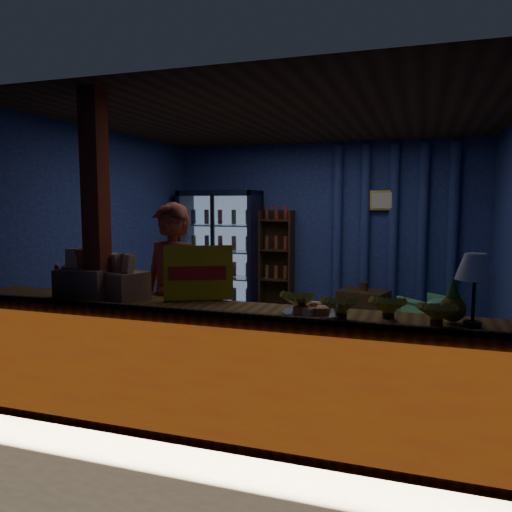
# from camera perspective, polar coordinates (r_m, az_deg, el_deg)

# --- Properties ---
(ground) EXTENTS (4.60, 4.60, 0.00)m
(ground) POSITION_cam_1_polar(r_m,az_deg,el_deg) (5.69, 3.45, -11.48)
(ground) COLOR #515154
(ground) RESTS_ON ground
(room_walls) EXTENTS (4.60, 4.60, 4.60)m
(room_walls) POSITION_cam_1_polar(r_m,az_deg,el_deg) (5.43, 3.56, 4.52)
(room_walls) COLOR navy
(room_walls) RESTS_ON ground
(counter) EXTENTS (4.40, 0.57, 0.99)m
(counter) POSITION_cam_1_polar(r_m,az_deg,el_deg) (3.82, -4.14, -12.91)
(counter) COLOR brown
(counter) RESTS_ON ground
(support_post) EXTENTS (0.16, 0.16, 2.60)m
(support_post) POSITION_cam_1_polar(r_m,az_deg,el_deg) (4.16, -17.65, 0.03)
(support_post) COLOR maroon
(support_post) RESTS_ON ground
(beverage_cooler) EXTENTS (1.20, 0.62, 1.90)m
(beverage_cooler) POSITION_cam_1_polar(r_m,az_deg,el_deg) (7.78, -3.89, 0.33)
(beverage_cooler) COLOR black
(beverage_cooler) RESTS_ON ground
(bottle_shelf) EXTENTS (0.50, 0.28, 1.60)m
(bottle_shelf) POSITION_cam_1_polar(r_m,az_deg,el_deg) (7.65, 2.42, -0.81)
(bottle_shelf) COLOR #3B2812
(bottle_shelf) RESTS_ON ground
(curtain_folds) EXTENTS (1.74, 0.14, 2.50)m
(curtain_folds) POSITION_cam_1_polar(r_m,az_deg,el_deg) (7.40, 15.38, 2.67)
(curtain_folds) COLOR navy
(curtain_folds) RESTS_ON room_walls
(framed_picture) EXTENTS (0.36, 0.04, 0.28)m
(framed_picture) POSITION_cam_1_polar(r_m,az_deg,el_deg) (7.36, 14.29, 6.19)
(framed_picture) COLOR yellow
(framed_picture) RESTS_ON room_walls
(shopkeeper) EXTENTS (0.69, 0.52, 1.72)m
(shopkeeper) POSITION_cam_1_polar(r_m,az_deg,el_deg) (4.47, -9.56, -5.04)
(shopkeeper) COLOR brown
(shopkeeper) RESTS_ON ground
(green_chair) EXTENTS (0.82, 0.82, 0.53)m
(green_chair) POSITION_cam_1_polar(r_m,az_deg,el_deg) (6.79, 19.07, -6.56)
(green_chair) COLOR #62C480
(green_chair) RESTS_ON ground
(side_table) EXTENTS (0.71, 0.59, 0.67)m
(side_table) POSITION_cam_1_polar(r_m,az_deg,el_deg) (6.84, 12.14, -6.14)
(side_table) COLOR #3B2812
(side_table) RESTS_ON ground
(yellow_sign) EXTENTS (0.54, 0.32, 0.43)m
(yellow_sign) POSITION_cam_1_polar(r_m,az_deg,el_deg) (3.97, -6.60, -1.94)
(yellow_sign) COLOR gold
(yellow_sign) RESTS_ON counter
(soda_bottles) EXTENTS (0.37, 0.16, 0.27)m
(soda_bottles) POSITION_cam_1_polar(r_m,az_deg,el_deg) (4.29, -20.54, -3.12)
(soda_bottles) COLOR red
(soda_bottles) RESTS_ON counter
(snack_box_left) EXTENTS (0.42, 0.37, 0.40)m
(snack_box_left) POSITION_cam_1_polar(r_m,az_deg,el_deg) (4.22, -19.00, -2.77)
(snack_box_left) COLOR #9C6C4B
(snack_box_left) RESTS_ON counter
(snack_box_centre) EXTENTS (0.42, 0.39, 0.36)m
(snack_box_centre) POSITION_cam_1_polar(r_m,az_deg,el_deg) (4.14, -14.87, -3.01)
(snack_box_centre) COLOR #9C6C4B
(snack_box_centre) RESTS_ON counter
(pastry_tray) EXTENTS (0.42, 0.42, 0.07)m
(pastry_tray) POSITION_cam_1_polar(r_m,az_deg,el_deg) (3.49, 6.49, -6.30)
(pastry_tray) COLOR silver
(pastry_tray) RESTS_ON counter
(banana_bunches) EXTENTS (1.17, 0.32, 0.19)m
(banana_bunches) POSITION_cam_1_polar(r_m,az_deg,el_deg) (3.38, 12.26, -5.58)
(banana_bunches) COLOR gold
(banana_bunches) RESTS_ON counter
(table_lamp) EXTENTS (0.24, 0.24, 0.46)m
(table_lamp) POSITION_cam_1_polar(r_m,az_deg,el_deg) (3.35, 23.75, -1.43)
(table_lamp) COLOR black
(table_lamp) RESTS_ON counter
(pineapple) EXTENTS (0.17, 0.17, 0.29)m
(pineapple) POSITION_cam_1_polar(r_m,az_deg,el_deg) (3.46, 21.57, -5.17)
(pineapple) COLOR olive
(pineapple) RESTS_ON counter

